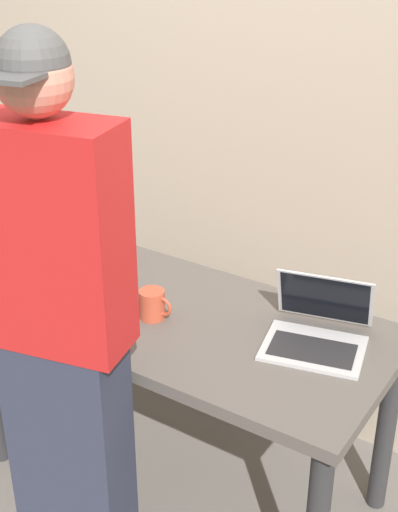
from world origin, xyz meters
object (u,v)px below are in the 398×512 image
at_px(person_figure, 61,341).
at_px(coffee_mug, 153,304).
at_px(beer_bottle_brown, 76,252).
at_px(beer_bottle_green, 102,243).
at_px(laptop, 318,329).

xyz_separation_m(person_figure, coffee_mug, (-0.02, 0.46, -0.11)).
relative_size(beer_bottle_brown, beer_bottle_green, 1.13).
height_order(beer_bottle_green, person_figure, person_figure).
relative_size(laptop, beer_bottle_brown, 1.30).
bearing_deg(beer_bottle_green, beer_bottle_brown, -94.12).
xyz_separation_m(laptop, person_figure, (-0.52, -0.63, 0.11)).
relative_size(beer_bottle_brown, person_figure, 0.17).
xyz_separation_m(beer_bottle_brown, person_figure, (0.43, -0.53, 0.05)).
bearing_deg(laptop, beer_bottle_brown, -173.97).
bearing_deg(beer_bottle_brown, beer_bottle_green, 85.88).
bearing_deg(laptop, person_figure, -129.61).
height_order(beer_bottle_brown, beer_bottle_green, beer_bottle_brown).
relative_size(beer_bottle_green, coffee_mug, 2.08).
bearing_deg(beer_bottle_brown, laptop, 6.03).
height_order(beer_bottle_green, coffee_mug, beer_bottle_green).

